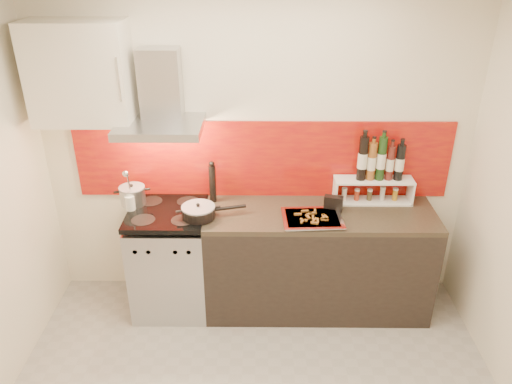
{
  "coord_description": "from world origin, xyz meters",
  "views": [
    {
      "loc": [
        0.03,
        -2.29,
        2.8
      ],
      "look_at": [
        0.0,
        0.95,
        1.15
      ],
      "focal_mm": 35.0,
      "sensor_mm": 36.0,
      "label": 1
    }
  ],
  "objects_px": {
    "stock_pot": "(133,195)",
    "saute_pan": "(199,212)",
    "counter": "(317,260)",
    "range_stove": "(171,261)",
    "baking_tray": "(312,218)",
    "pepper_mill": "(212,182)"
  },
  "relations": [
    {
      "from": "counter",
      "to": "stock_pot",
      "type": "bearing_deg",
      "value": 175.96
    },
    {
      "from": "pepper_mill",
      "to": "baking_tray",
      "type": "height_order",
      "value": "pepper_mill"
    },
    {
      "from": "stock_pot",
      "to": "saute_pan",
      "type": "bearing_deg",
      "value": -20.27
    },
    {
      "from": "range_stove",
      "to": "baking_tray",
      "type": "xyz_separation_m",
      "value": [
        1.13,
        -0.12,
        0.47
      ]
    },
    {
      "from": "saute_pan",
      "to": "baking_tray",
      "type": "bearing_deg",
      "value": -1.61
    },
    {
      "from": "range_stove",
      "to": "stock_pot",
      "type": "xyz_separation_m",
      "value": [
        -0.28,
        0.11,
        0.54
      ]
    },
    {
      "from": "range_stove",
      "to": "counter",
      "type": "height_order",
      "value": "range_stove"
    },
    {
      "from": "counter",
      "to": "baking_tray",
      "type": "distance_m",
      "value": 0.49
    },
    {
      "from": "saute_pan",
      "to": "pepper_mill",
      "type": "relative_size",
      "value": 1.38
    },
    {
      "from": "counter",
      "to": "saute_pan",
      "type": "xyz_separation_m",
      "value": [
        -0.93,
        -0.1,
        0.51
      ]
    },
    {
      "from": "stock_pot",
      "to": "range_stove",
      "type": "bearing_deg",
      "value": -21.33
    },
    {
      "from": "range_stove",
      "to": "counter",
      "type": "xyz_separation_m",
      "value": [
        1.2,
        0.0,
        0.01
      ]
    },
    {
      "from": "saute_pan",
      "to": "pepper_mill",
      "type": "height_order",
      "value": "pepper_mill"
    },
    {
      "from": "stock_pot",
      "to": "saute_pan",
      "type": "relative_size",
      "value": 0.42
    },
    {
      "from": "range_stove",
      "to": "counter",
      "type": "distance_m",
      "value": 1.2
    },
    {
      "from": "baking_tray",
      "to": "counter",
      "type": "bearing_deg",
      "value": 58.76
    },
    {
      "from": "pepper_mill",
      "to": "stock_pot",
      "type": "bearing_deg",
      "value": -173.56
    },
    {
      "from": "saute_pan",
      "to": "counter",
      "type": "bearing_deg",
      "value": 6.08
    },
    {
      "from": "range_stove",
      "to": "counter",
      "type": "relative_size",
      "value": 0.51
    },
    {
      "from": "stock_pot",
      "to": "counter",
      "type": "bearing_deg",
      "value": -4.04
    },
    {
      "from": "stock_pot",
      "to": "pepper_mill",
      "type": "relative_size",
      "value": 0.58
    },
    {
      "from": "saute_pan",
      "to": "baking_tray",
      "type": "relative_size",
      "value": 1.04
    }
  ]
}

